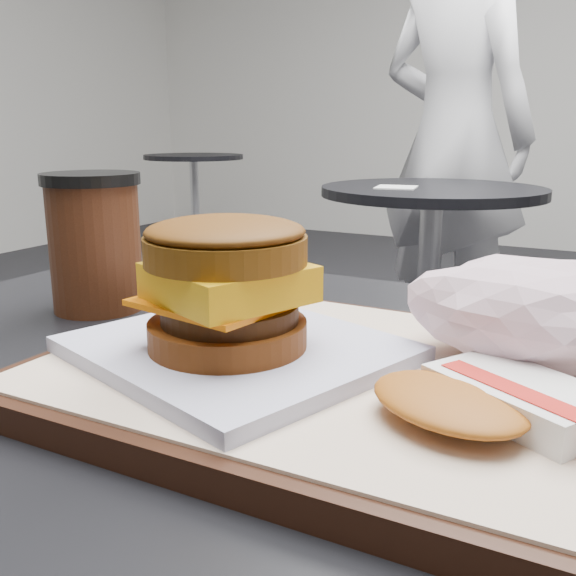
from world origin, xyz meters
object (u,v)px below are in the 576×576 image
(breakfast_sandwich, at_px, (230,301))
(hash_brown, at_px, (488,399))
(coffee_cup, at_px, (95,241))
(patron, at_px, (453,137))
(serving_tray, at_px, (345,380))
(neighbor_table, at_px, (429,249))
(crumpled_wrapper, at_px, (531,311))

(breakfast_sandwich, height_order, hash_brown, breakfast_sandwich)
(coffee_cup, relative_size, patron, 0.07)
(breakfast_sandwich, xyz_separation_m, coffee_cup, (-0.21, 0.10, 0.00))
(serving_tray, bearing_deg, patron, 102.35)
(serving_tray, xyz_separation_m, hash_brown, (0.09, -0.04, 0.02))
(serving_tray, bearing_deg, neighbor_table, 103.66)
(crumpled_wrapper, bearing_deg, coffee_cup, 177.53)
(serving_tray, relative_size, coffee_cup, 3.04)
(breakfast_sandwich, relative_size, crumpled_wrapper, 1.55)
(hash_brown, distance_m, crumpled_wrapper, 0.10)
(crumpled_wrapper, xyz_separation_m, patron, (-0.59, 2.18, 0.07))
(hash_brown, distance_m, patron, 2.35)
(coffee_cup, xyz_separation_m, patron, (-0.21, 2.16, 0.06))
(crumpled_wrapper, relative_size, patron, 0.08)
(crumpled_wrapper, xyz_separation_m, neighbor_table, (-0.50, 1.60, -0.27))
(serving_tray, bearing_deg, coffee_cup, 164.86)
(neighbor_table, bearing_deg, breakfast_sandwich, -78.76)
(crumpled_wrapper, distance_m, neighbor_table, 1.70)
(patron, bearing_deg, coffee_cup, 112.77)
(breakfast_sandwich, xyz_separation_m, neighbor_table, (-0.33, 1.68, -0.28))
(breakfast_sandwich, relative_size, patron, 0.13)
(hash_brown, xyz_separation_m, coffee_cup, (-0.37, 0.11, 0.03))
(hash_brown, distance_m, coffee_cup, 0.39)
(breakfast_sandwich, distance_m, neighbor_table, 1.74)
(breakfast_sandwich, xyz_separation_m, patron, (-0.42, 2.26, 0.06))
(breakfast_sandwich, bearing_deg, patron, 100.56)
(coffee_cup, bearing_deg, breakfast_sandwich, -25.61)
(serving_tray, distance_m, neighbor_table, 1.72)
(serving_tray, height_order, breakfast_sandwich, breakfast_sandwich)
(serving_tray, relative_size, hash_brown, 2.81)
(hash_brown, relative_size, crumpled_wrapper, 0.90)
(breakfast_sandwich, distance_m, patron, 2.30)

